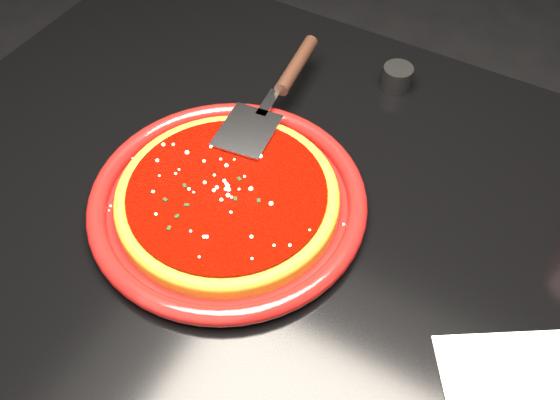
# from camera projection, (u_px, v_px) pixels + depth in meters

# --- Properties ---
(table) EXTENTS (1.20, 0.80, 0.75)m
(table) POSITION_uv_depth(u_px,v_px,m) (311.00, 352.00, 1.09)
(table) COLOR black
(table) RESTS_ON floor
(plate) EXTENTS (0.39, 0.39, 0.03)m
(plate) POSITION_uv_depth(u_px,v_px,m) (228.00, 201.00, 0.80)
(plate) COLOR maroon
(plate) RESTS_ON table
(pizza_crust) EXTENTS (0.31, 0.31, 0.01)m
(pizza_crust) POSITION_uv_depth(u_px,v_px,m) (228.00, 199.00, 0.80)
(pizza_crust) COLOR #905F15
(pizza_crust) RESTS_ON plate
(pizza_crust_rim) EXTENTS (0.31, 0.31, 0.02)m
(pizza_crust_rim) POSITION_uv_depth(u_px,v_px,m) (227.00, 196.00, 0.79)
(pizza_crust_rim) COLOR #905F15
(pizza_crust_rim) RESTS_ON plate
(pizza_sauce) EXTENTS (0.28, 0.28, 0.01)m
(pizza_sauce) POSITION_uv_depth(u_px,v_px,m) (227.00, 193.00, 0.79)
(pizza_sauce) COLOR #690600
(pizza_sauce) RESTS_ON plate
(parmesan_dusting) EXTENTS (0.25, 0.25, 0.01)m
(parmesan_dusting) POSITION_uv_depth(u_px,v_px,m) (227.00, 189.00, 0.78)
(parmesan_dusting) COLOR #FBEEC8
(parmesan_dusting) RESTS_ON plate
(basil_flecks) EXTENTS (0.23, 0.23, 0.00)m
(basil_flecks) POSITION_uv_depth(u_px,v_px,m) (227.00, 190.00, 0.78)
(basil_flecks) COLOR black
(basil_flecks) RESTS_ON plate
(pizza_server) EXTENTS (0.12, 0.31, 0.02)m
(pizza_server) POSITION_uv_depth(u_px,v_px,m) (275.00, 94.00, 0.88)
(pizza_server) COLOR silver
(pizza_server) RESTS_ON plate
(napkin_a) EXTENTS (0.20, 0.20, 0.00)m
(napkin_a) POSITION_uv_depth(u_px,v_px,m) (516.00, 397.00, 0.65)
(napkin_a) COLOR white
(napkin_a) RESTS_ON table
(ramekin) EXTENTS (0.05, 0.05, 0.04)m
(ramekin) POSITION_uv_depth(u_px,v_px,m) (397.00, 77.00, 0.95)
(ramekin) COLOR black
(ramekin) RESTS_ON table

